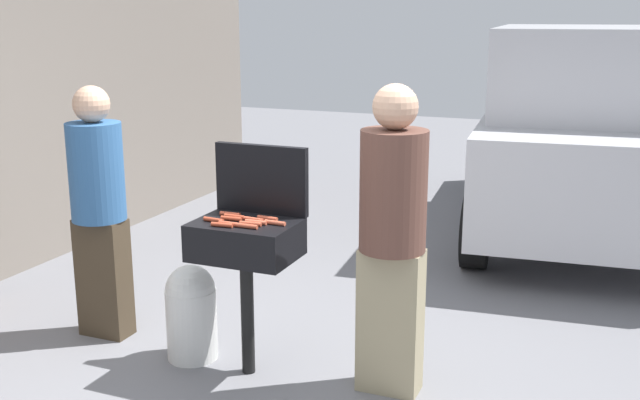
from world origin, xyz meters
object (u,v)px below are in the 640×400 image
(hot_dog_4, at_px, (229,224))
(hot_dog_7, at_px, (230,214))
(hot_dog_9, at_px, (247,226))
(hot_dog_11, at_px, (256,222))
(bbq_grill, at_px, (246,246))
(hot_dog_0, at_px, (251,224))
(person_right, at_px, (392,231))
(propane_tank, at_px, (191,310))
(hot_dog_8, at_px, (275,223))
(hot_dog_10, at_px, (234,217))
(hot_dog_5, at_px, (254,220))
(hot_dog_1, at_px, (214,220))
(parked_minivan, at_px, (587,130))
(hot_dog_6, at_px, (222,225))
(hot_dog_3, at_px, (268,218))
(hot_dog_2, at_px, (231,219))
(person_left, at_px, (99,204))

(hot_dog_4, xyz_separation_m, hot_dog_7, (-0.10, 0.19, 0.00))
(hot_dog_9, xyz_separation_m, hot_dog_11, (0.01, 0.09, 0.00))
(bbq_grill, xyz_separation_m, hot_dog_7, (-0.14, 0.07, 0.16))
(hot_dog_0, height_order, person_right, person_right)
(hot_dog_9, height_order, propane_tank, hot_dog_9)
(hot_dog_8, distance_m, hot_dog_10, 0.28)
(bbq_grill, bearing_deg, hot_dog_10, 158.92)
(hot_dog_0, xyz_separation_m, hot_dog_10, (-0.16, 0.10, 0.00))
(bbq_grill, bearing_deg, hot_dog_4, -110.57)
(hot_dog_5, bearing_deg, hot_dog_0, -74.45)
(hot_dog_1, xyz_separation_m, hot_dog_8, (0.36, 0.08, 0.00))
(hot_dog_9, height_order, parked_minivan, parked_minivan)
(hot_dog_8, bearing_deg, person_right, 9.87)
(hot_dog_0, distance_m, hot_dog_1, 0.24)
(hot_dog_1, xyz_separation_m, hot_dog_6, (0.10, -0.07, 0.00))
(hot_dog_5, distance_m, hot_dog_8, 0.15)
(person_right, bearing_deg, hot_dog_3, 4.27)
(hot_dog_8, xyz_separation_m, hot_dog_9, (-0.12, -0.12, 0.00))
(hot_dog_5, height_order, hot_dog_7, same)
(hot_dog_0, xyz_separation_m, hot_dog_11, (0.01, 0.04, 0.00))
(hot_dog_7, height_order, hot_dog_9, same)
(hot_dog_5, xyz_separation_m, hot_dog_8, (0.15, -0.02, 0.00))
(hot_dog_1, relative_size, hot_dog_11, 1.00)
(hot_dog_2, xyz_separation_m, hot_dog_11, (0.17, -0.01, 0.00))
(hot_dog_9, bearing_deg, person_left, 168.35)
(hot_dog_3, height_order, hot_dog_5, same)
(bbq_grill, height_order, hot_dog_2, hot_dog_2)
(hot_dog_3, height_order, propane_tank, hot_dog_3)
(hot_dog_1, height_order, hot_dog_6, same)
(hot_dog_0, xyz_separation_m, hot_dog_7, (-0.21, 0.14, 0.00))
(hot_dog_5, relative_size, hot_dog_9, 1.00)
(hot_dog_9, bearing_deg, person_right, 16.97)
(hot_dog_6, xyz_separation_m, parked_minivan, (1.72, 4.21, 0.05))
(hot_dog_3, distance_m, hot_dog_10, 0.20)
(hot_dog_7, bearing_deg, hot_dog_1, -99.84)
(bbq_grill, distance_m, hot_dog_2, 0.18)
(hot_dog_8, distance_m, parked_minivan, 4.31)
(hot_dog_7, distance_m, person_right, 1.00)
(hot_dog_11, bearing_deg, hot_dog_1, -168.24)
(hot_dog_3, distance_m, propane_tank, 0.84)
(hot_dog_5, bearing_deg, hot_dog_4, -123.53)
(hot_dog_1, bearing_deg, hot_dog_7, 80.16)
(hot_dog_10, height_order, parked_minivan, parked_minivan)
(hot_dog_2, xyz_separation_m, hot_dog_5, (0.13, 0.03, 0.00))
(hot_dog_0, relative_size, person_left, 0.08)
(hot_dog_2, height_order, person_right, person_right)
(hot_dog_1, relative_size, person_right, 0.07)
(hot_dog_11, xyz_separation_m, person_left, (-1.25, 0.16, -0.05))
(person_left, bearing_deg, hot_dog_8, 0.70)
(bbq_grill, bearing_deg, hot_dog_8, 1.35)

